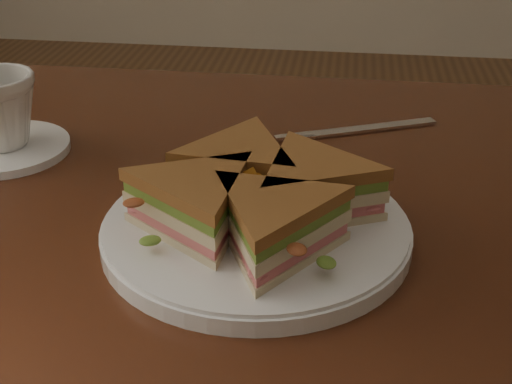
# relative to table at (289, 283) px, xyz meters

# --- Properties ---
(table) EXTENTS (1.20, 0.80, 0.75)m
(table) POSITION_rel_table_xyz_m (0.00, 0.00, 0.00)
(table) COLOR black
(table) RESTS_ON ground
(plate) EXTENTS (0.29, 0.29, 0.02)m
(plate) POSITION_rel_table_xyz_m (-0.03, -0.07, 0.11)
(plate) COLOR white
(plate) RESTS_ON table
(sandwich_wedges) EXTENTS (0.29, 0.29, 0.06)m
(sandwich_wedges) POSITION_rel_table_xyz_m (-0.03, -0.07, 0.14)
(sandwich_wedges) COLOR beige
(sandwich_wedges) RESTS_ON plate
(crisps_mound) EXTENTS (0.09, 0.09, 0.05)m
(crisps_mound) POSITION_rel_table_xyz_m (-0.03, -0.07, 0.14)
(crisps_mound) COLOR #BC6B18
(crisps_mound) RESTS_ON plate
(spoon) EXTENTS (0.18, 0.03, 0.01)m
(spoon) POSITION_rel_table_xyz_m (-0.07, 0.05, 0.10)
(spoon) COLOR silver
(spoon) RESTS_ON table
(knife) EXTENTS (0.20, 0.10, 0.00)m
(knife) POSITION_rel_table_xyz_m (0.06, 0.19, 0.10)
(knife) COLOR silver
(knife) RESTS_ON table
(saucer) EXTENTS (0.15, 0.15, 0.01)m
(saucer) POSITION_rel_table_xyz_m (-0.35, 0.08, 0.10)
(saucer) COLOR white
(saucer) RESTS_ON table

